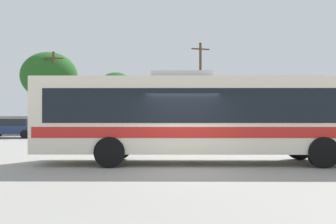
{
  "coord_description": "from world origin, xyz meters",
  "views": [
    {
      "loc": [
        -1.36,
        -12.2,
        1.79
      ],
      "look_at": [
        -0.19,
        4.76,
        1.9
      ],
      "focal_mm": 41.5,
      "sensor_mm": 36.0,
      "label": 1
    }
  ],
  "objects_px": {
    "parked_car_leftmost_dark_blue": "(12,128)",
    "parked_car_second_grey": "(83,127)",
    "utility_pole_far": "(200,86)",
    "roadside_tree_midleft": "(116,88)",
    "utility_pole_near": "(53,91)",
    "coach_bus_cream_red": "(203,114)",
    "roadside_tree_left": "(49,76)"
  },
  "relations": [
    {
      "from": "roadside_tree_left",
      "to": "roadside_tree_midleft",
      "type": "bearing_deg",
      "value": -14.98
    },
    {
      "from": "parked_car_leftmost_dark_blue",
      "to": "utility_pole_near",
      "type": "height_order",
      "value": "utility_pole_near"
    },
    {
      "from": "utility_pole_near",
      "to": "utility_pole_far",
      "type": "bearing_deg",
      "value": -0.96
    },
    {
      "from": "utility_pole_near",
      "to": "roadside_tree_midleft",
      "type": "xyz_separation_m",
      "value": [
        5.81,
        0.45,
        0.33
      ]
    },
    {
      "from": "coach_bus_cream_red",
      "to": "roadside_tree_left",
      "type": "relative_size",
      "value": 1.56
    },
    {
      "from": "parked_car_leftmost_dark_blue",
      "to": "coach_bus_cream_red",
      "type": "bearing_deg",
      "value": -53.46
    },
    {
      "from": "utility_pole_far",
      "to": "roadside_tree_midleft",
      "type": "distance_m",
      "value": 8.11
    },
    {
      "from": "utility_pole_far",
      "to": "roadside_tree_midleft",
      "type": "xyz_separation_m",
      "value": [
        -8.08,
        0.68,
        -0.16
      ]
    },
    {
      "from": "utility_pole_near",
      "to": "utility_pole_far",
      "type": "height_order",
      "value": "utility_pole_far"
    },
    {
      "from": "parked_car_second_grey",
      "to": "utility_pole_near",
      "type": "relative_size",
      "value": 0.59
    },
    {
      "from": "roadside_tree_left",
      "to": "roadside_tree_midleft",
      "type": "distance_m",
      "value": 7.08
    },
    {
      "from": "parked_car_second_grey",
      "to": "roadside_tree_midleft",
      "type": "bearing_deg",
      "value": 70.34
    },
    {
      "from": "coach_bus_cream_red",
      "to": "parked_car_second_grey",
      "type": "distance_m",
      "value": 18.54
    },
    {
      "from": "utility_pole_near",
      "to": "roadside_tree_midleft",
      "type": "height_order",
      "value": "utility_pole_near"
    },
    {
      "from": "parked_car_second_grey",
      "to": "utility_pole_far",
      "type": "bearing_deg",
      "value": 27.99
    },
    {
      "from": "coach_bus_cream_red",
      "to": "parked_car_leftmost_dark_blue",
      "type": "bearing_deg",
      "value": 126.54
    },
    {
      "from": "utility_pole_near",
      "to": "roadside_tree_midleft",
      "type": "relative_size",
      "value": 1.32
    },
    {
      "from": "utility_pole_near",
      "to": "coach_bus_cream_red",
      "type": "bearing_deg",
      "value": -65.36
    },
    {
      "from": "coach_bus_cream_red",
      "to": "utility_pole_near",
      "type": "distance_m",
      "value": 25.27
    },
    {
      "from": "parked_car_leftmost_dark_blue",
      "to": "parked_car_second_grey",
      "type": "xyz_separation_m",
      "value": [
        5.33,
        0.7,
        0.0
      ]
    },
    {
      "from": "parked_car_second_grey",
      "to": "utility_pole_far",
      "type": "distance_m",
      "value": 12.23
    },
    {
      "from": "coach_bus_cream_red",
      "to": "roadside_tree_left",
      "type": "height_order",
      "value": "roadside_tree_left"
    },
    {
      "from": "parked_car_leftmost_dark_blue",
      "to": "utility_pole_near",
      "type": "relative_size",
      "value": 0.59
    },
    {
      "from": "parked_car_second_grey",
      "to": "utility_pole_far",
      "type": "height_order",
      "value": "utility_pole_far"
    },
    {
      "from": "parked_car_leftmost_dark_blue",
      "to": "roadside_tree_left",
      "type": "distance_m",
      "value": 9.95
    },
    {
      "from": "parked_car_second_grey",
      "to": "utility_pole_far",
      "type": "xyz_separation_m",
      "value": [
        10.28,
        5.46,
        3.73
      ]
    },
    {
      "from": "parked_car_leftmost_dark_blue",
      "to": "utility_pole_far",
      "type": "xyz_separation_m",
      "value": [
        15.61,
        6.17,
        3.74
      ]
    },
    {
      "from": "utility_pole_near",
      "to": "roadside_tree_midleft",
      "type": "bearing_deg",
      "value": 4.43
    },
    {
      "from": "parked_car_second_grey",
      "to": "roadside_tree_midleft",
      "type": "height_order",
      "value": "roadside_tree_midleft"
    },
    {
      "from": "parked_car_leftmost_dark_blue",
      "to": "utility_pole_far",
      "type": "bearing_deg",
      "value": 21.56
    },
    {
      "from": "utility_pole_near",
      "to": "roadside_tree_midleft",
      "type": "distance_m",
      "value": 5.83
    },
    {
      "from": "coach_bus_cream_red",
      "to": "utility_pole_near",
      "type": "relative_size",
      "value": 1.62
    }
  ]
}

